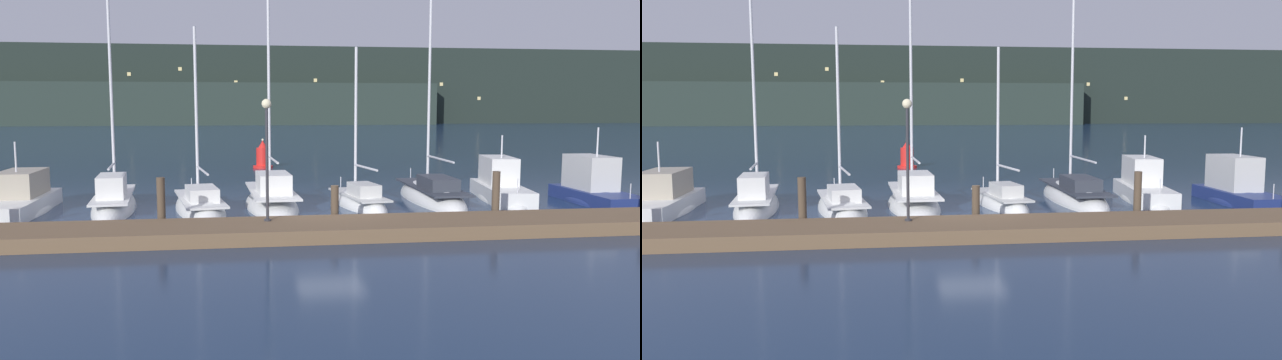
{
  "view_description": "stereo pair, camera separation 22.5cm",
  "coord_description": "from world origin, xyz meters",
  "views": [
    {
      "loc": [
        -3.56,
        -22.37,
        4.21
      ],
      "look_at": [
        0.0,
        2.9,
        1.2
      ],
      "focal_mm": 35.0,
      "sensor_mm": 36.0,
      "label": 1
    },
    {
      "loc": [
        -3.33,
        -22.4,
        4.21
      ],
      "look_at": [
        0.0,
        2.9,
        1.2
      ],
      "focal_mm": 35.0,
      "sensor_mm": 36.0,
      "label": 2
    }
  ],
  "objects": [
    {
      "name": "ground_plane",
      "position": [
        0.0,
        0.0,
        0.0
      ],
      "size": [
        400.0,
        400.0,
        0.0
      ],
      "primitive_type": "plane",
      "color": "#192D4C"
    },
    {
      "name": "dock",
      "position": [
        0.0,
        -2.5,
        0.23
      ],
      "size": [
        33.48,
        2.8,
        0.45
      ],
      "primitive_type": "cube",
      "color": "brown",
      "rests_on": "ground"
    },
    {
      "name": "mooring_pile_1",
      "position": [
        -6.0,
        -0.85,
        0.91
      ],
      "size": [
        0.28,
        0.28,
        1.82
      ],
      "primitive_type": "cylinder",
      "color": "#4C3D2D",
      "rests_on": "ground"
    },
    {
      "name": "mooring_pile_2",
      "position": [
        0.0,
        -0.85,
        0.72
      ],
      "size": [
        0.28,
        0.28,
        1.44
      ],
      "primitive_type": "cylinder",
      "color": "#4C3D2D",
      "rests_on": "ground"
    },
    {
      "name": "mooring_pile_3",
      "position": [
        6.0,
        -0.85,
        0.93
      ],
      "size": [
        0.28,
        0.28,
        1.86
      ],
      "primitive_type": "cylinder",
      "color": "#4C3D2D",
      "rests_on": "ground"
    },
    {
      "name": "motorboat_berth_1",
      "position": [
        -12.04,
        3.52,
        0.26
      ],
      "size": [
        2.24,
        6.55,
        3.42
      ],
      "color": "white",
      "rests_on": "ground"
    },
    {
      "name": "sailboat_berth_2",
      "position": [
        -8.43,
        3.97,
        0.16
      ],
      "size": [
        2.43,
        7.38,
        10.25
      ],
      "color": "white",
      "rests_on": "ground"
    },
    {
      "name": "sailboat_berth_3",
      "position": [
        -4.91,
        3.12,
        0.09
      ],
      "size": [
        2.94,
        6.8,
        8.15
      ],
      "color": "white",
      "rests_on": "ground"
    },
    {
      "name": "sailboat_berth_4",
      "position": [
        -1.96,
        3.63,
        0.19
      ],
      "size": [
        2.43,
        7.2,
        11.12
      ],
      "color": "white",
      "rests_on": "ground"
    },
    {
      "name": "sailboat_berth_5",
      "position": [
        1.73,
        3.33,
        0.1
      ],
      "size": [
        2.31,
        5.48,
        7.38
      ],
      "color": "white",
      "rests_on": "ground"
    },
    {
      "name": "sailboat_berth_6",
      "position": [
        5.26,
        4.34,
        0.1
      ],
      "size": [
        2.17,
        7.74,
        10.59
      ],
      "color": "white",
      "rests_on": "ground"
    },
    {
      "name": "motorboat_berth_7",
      "position": [
        8.5,
        4.31,
        0.36
      ],
      "size": [
        2.84,
        6.35,
        3.41
      ],
      "color": "white",
      "rests_on": "ground"
    },
    {
      "name": "motorboat_berth_8",
      "position": [
        12.21,
        2.82,
        0.34
      ],
      "size": [
        2.14,
        5.79,
        3.91
      ],
      "color": "navy",
      "rests_on": "ground"
    },
    {
      "name": "channel_buoy",
      "position": [
        -1.5,
        20.58,
        0.76
      ],
      "size": [
        1.36,
        1.36,
        2.02
      ],
      "color": "red",
      "rests_on": "ground"
    },
    {
      "name": "dock_lamppost",
      "position": [
        -2.44,
        -2.0,
        3.13
      ],
      "size": [
        0.32,
        0.32,
        4.01
      ],
      "color": "#2D2D33",
      "rests_on": "dock"
    },
    {
      "name": "hillside_backdrop",
      "position": [
        -4.59,
        132.26,
        8.47
      ],
      "size": [
        240.0,
        23.0,
        18.39
      ],
      "color": "#1E2823",
      "rests_on": "ground"
    }
  ]
}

